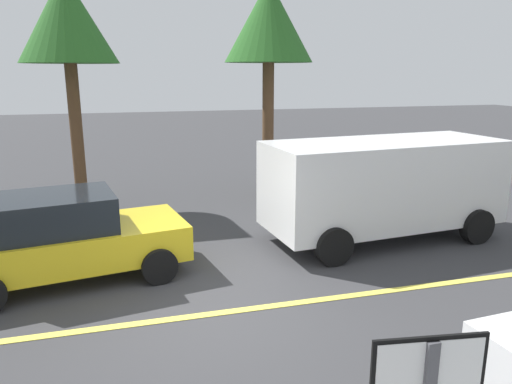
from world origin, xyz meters
TOP-DOWN VIEW (x-y plane):
  - ground_plane at (0.00, 0.00)m, footprint 80.00×80.00m
  - lane_marking_centre at (3.00, 0.00)m, footprint 28.00×0.16m
  - white_van at (4.29, 2.49)m, footprint 5.36×2.64m
  - car_yellow_mid_road at (-2.20, 2.01)m, footprint 4.22×2.49m
  - tree_centre_verge at (-2.28, 6.78)m, footprint 2.44×2.44m
  - tree_right_verge at (2.96, 6.76)m, footprint 2.47×2.47m

SIDE VIEW (x-z plane):
  - ground_plane at x=0.00m, z-range 0.00..0.00m
  - lane_marking_centre at x=3.00m, z-range 0.00..0.01m
  - car_yellow_mid_road at x=-2.20m, z-range 0.00..1.59m
  - white_van at x=4.29m, z-range 0.17..2.37m
  - tree_centre_verge at x=-2.28m, z-range 1.84..7.86m
  - tree_right_verge at x=2.96m, z-range 1.85..7.94m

